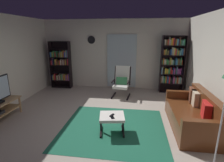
% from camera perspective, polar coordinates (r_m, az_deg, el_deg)
% --- Properties ---
extents(ground_plane, '(7.02, 7.02, 0.00)m').
position_cam_1_polar(ground_plane, '(4.41, -4.62, -13.04)').
color(ground_plane, '#B2A496').
extents(wall_back, '(5.60, 0.06, 2.60)m').
position_cam_1_polar(wall_back, '(6.79, 0.43, 8.58)').
color(wall_back, beige).
rests_on(wall_back, ground).
extents(glass_door_panel, '(1.10, 0.01, 2.00)m').
position_cam_1_polar(glass_door_panel, '(6.72, 3.14, 6.34)').
color(glass_door_panel, silver).
extents(area_rug, '(2.31, 2.13, 0.01)m').
position_cam_1_polar(area_rug, '(4.15, 0.47, -14.87)').
color(area_rug, '#20664B').
rests_on(area_rug, ground).
extents(bookshelf_near_tv, '(0.77, 0.30, 1.80)m').
position_cam_1_polar(bookshelf_near_tv, '(7.15, -16.25, 5.05)').
color(bookshelf_near_tv, black).
rests_on(bookshelf_near_tv, ground).
extents(bookshelf_near_sofa, '(0.80, 0.30, 2.02)m').
position_cam_1_polar(bookshelf_near_sofa, '(6.60, 18.99, 5.60)').
color(bookshelf_near_sofa, black).
rests_on(bookshelf_near_sofa, ground).
extents(leather_sofa, '(0.82, 1.80, 0.81)m').
position_cam_1_polar(leather_sofa, '(4.43, 24.92, -9.94)').
color(leather_sofa, '#5A2D15').
rests_on(leather_sofa, ground).
extents(lounge_armchair, '(0.63, 0.71, 1.02)m').
position_cam_1_polar(lounge_armchair, '(5.96, 3.17, 0.12)').
color(lounge_armchair, black).
rests_on(lounge_armchair, ground).
extents(ottoman, '(0.59, 0.56, 0.40)m').
position_cam_1_polar(ottoman, '(3.84, -0.01, -12.01)').
color(ottoman, white).
rests_on(ottoman, ground).
extents(tv_remote, '(0.10, 0.15, 0.02)m').
position_cam_1_polar(tv_remote, '(3.79, -0.06, -11.05)').
color(tv_remote, black).
rests_on(tv_remote, ottoman).
extents(cell_phone, '(0.12, 0.16, 0.01)m').
position_cam_1_polar(cell_phone, '(3.72, 0.08, -11.67)').
color(cell_phone, black).
rests_on(cell_phone, ottoman).
extents(wall_clock, '(0.29, 0.03, 0.29)m').
position_cam_1_polar(wall_clock, '(6.83, -6.71, 13.15)').
color(wall_clock, silver).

